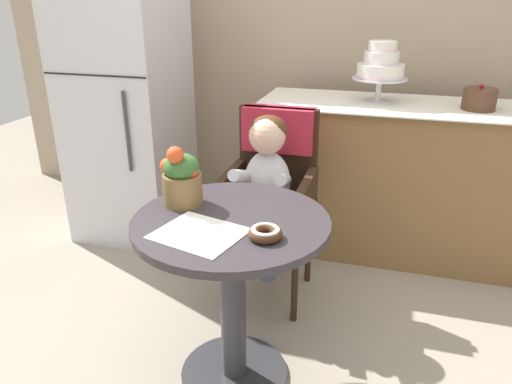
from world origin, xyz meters
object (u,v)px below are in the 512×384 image
object	(u,v)px
donut_front	(265,233)
refrigerator	(127,103)
wicker_chair	(274,174)
cafe_table	(232,269)
seated_child	(265,177)
flower_vase	(182,178)
round_layer_cake	(479,99)
tiered_cake_stand	(381,66)

from	to	relation	value
donut_front	refrigerator	distance (m)	1.71
wicker_chair	cafe_table	bearing A→B (deg)	-85.61
cafe_table	wicker_chair	xyz separation A→B (m)	(-0.02, 0.70, 0.13)
seated_child	wicker_chair	bearing A→B (deg)	90.00
seated_child	flower_vase	xyz separation A→B (m)	(-0.20, -0.47, 0.15)
round_layer_cake	cafe_table	bearing A→B (deg)	-126.69
donut_front	refrigerator	bearing A→B (deg)	134.95
wicker_chair	tiered_cake_stand	bearing A→B (deg)	56.15
wicker_chair	flower_vase	xyz separation A→B (m)	(-0.20, -0.63, 0.19)
wicker_chair	round_layer_cake	world-z (taller)	round_layer_cake
refrigerator	flower_vase	bearing A→B (deg)	-51.00
cafe_table	wicker_chair	bearing A→B (deg)	91.61
seated_child	flower_vase	distance (m)	0.53
cafe_table	donut_front	size ratio (longest dim) A/B	6.26
wicker_chair	flower_vase	world-z (taller)	flower_vase
seated_child	refrigerator	size ratio (longest dim) A/B	0.43
cafe_table	seated_child	xyz separation A→B (m)	(-0.02, 0.54, 0.17)
cafe_table	round_layer_cake	world-z (taller)	round_layer_cake
donut_front	round_layer_cake	size ratio (longest dim) A/B	0.67
cafe_table	tiered_cake_stand	world-z (taller)	tiered_cake_stand
flower_vase	round_layer_cake	world-z (taller)	round_layer_cake
wicker_chair	flower_vase	bearing A→B (deg)	-104.97
cafe_table	flower_vase	bearing A→B (deg)	161.25
refrigerator	seated_child	bearing A→B (deg)	-28.33
seated_child	flower_vase	world-z (taller)	same
cafe_table	flower_vase	distance (m)	0.39
cafe_table	donut_front	bearing A→B (deg)	-34.90
seated_child	refrigerator	distance (m)	1.18
wicker_chair	seated_child	bearing A→B (deg)	-87.23
cafe_table	refrigerator	distance (m)	1.56
wicker_chair	round_layer_cake	xyz separation A→B (m)	(0.97, 0.57, 0.32)
seated_child	donut_front	world-z (taller)	seated_child
seated_child	donut_front	size ratio (longest dim) A/B	6.31
seated_child	cafe_table	bearing A→B (deg)	-87.93
donut_front	tiered_cake_stand	xyz separation A→B (m)	(0.27, 1.41, 0.36)
donut_front	flower_vase	world-z (taller)	flower_vase
seated_child	round_layer_cake	size ratio (longest dim) A/B	4.23
cafe_table	wicker_chair	size ratio (longest dim) A/B	0.75
cafe_table	flower_vase	world-z (taller)	flower_vase
cafe_table	seated_child	world-z (taller)	seated_child
cafe_table	tiered_cake_stand	distance (m)	1.49
seated_child	tiered_cake_stand	xyz separation A→B (m)	(0.45, 0.76, 0.42)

